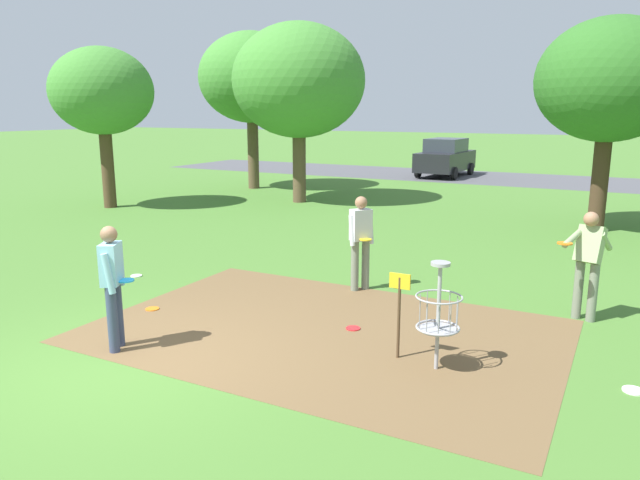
{
  "coord_description": "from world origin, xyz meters",
  "views": [
    {
      "loc": [
        5.55,
        -5.14,
        3.19
      ],
      "look_at": [
        0.87,
        3.71,
        1.0
      ],
      "focal_mm": 33.36,
      "sensor_mm": 36.0,
      "label": 1
    }
  ],
  "objects_px": {
    "frisbee_by_tee": "(152,309)",
    "frisbee_near_basket": "(634,391)",
    "player_foreground_watching": "(113,281)",
    "tree_near_left": "(299,81)",
    "tree_mid_left": "(610,81)",
    "player_throwing": "(361,238)",
    "disc_golf_basket": "(434,311)",
    "tree_near_right": "(102,92)",
    "player_waiting_left": "(588,258)",
    "tree_mid_center": "(251,78)",
    "frisbee_far_left": "(136,276)",
    "parked_car_leftmost": "(445,157)",
    "frisbee_mid_grass": "(353,328)"
  },
  "relations": [
    {
      "from": "player_foreground_watching",
      "to": "parked_car_leftmost",
      "type": "distance_m",
      "value": 23.46
    },
    {
      "from": "frisbee_far_left",
      "to": "tree_near_left",
      "type": "height_order",
      "value": "tree_near_left"
    },
    {
      "from": "tree_mid_left",
      "to": "tree_mid_center",
      "type": "height_order",
      "value": "tree_mid_center"
    },
    {
      "from": "disc_golf_basket",
      "to": "tree_near_right",
      "type": "relative_size",
      "value": 0.27
    },
    {
      "from": "player_foreground_watching",
      "to": "tree_mid_center",
      "type": "distance_m",
      "value": 17.44
    },
    {
      "from": "player_foreground_watching",
      "to": "tree_mid_left",
      "type": "height_order",
      "value": "tree_mid_left"
    },
    {
      "from": "tree_near_left",
      "to": "player_waiting_left",
      "type": "bearing_deg",
      "value": -40.55
    },
    {
      "from": "player_throwing",
      "to": "frisbee_near_basket",
      "type": "bearing_deg",
      "value": -26.01
    },
    {
      "from": "frisbee_far_left",
      "to": "tree_mid_center",
      "type": "relative_size",
      "value": 0.03
    },
    {
      "from": "parked_car_leftmost",
      "to": "frisbee_near_basket",
      "type": "bearing_deg",
      "value": -68.4
    },
    {
      "from": "disc_golf_basket",
      "to": "tree_mid_center",
      "type": "distance_m",
      "value": 18.56
    },
    {
      "from": "player_foreground_watching",
      "to": "player_waiting_left",
      "type": "relative_size",
      "value": 1.0
    },
    {
      "from": "disc_golf_basket",
      "to": "frisbee_far_left",
      "type": "height_order",
      "value": "disc_golf_basket"
    },
    {
      "from": "player_foreground_watching",
      "to": "tree_near_right",
      "type": "distance_m",
      "value": 13.14
    },
    {
      "from": "tree_near_left",
      "to": "parked_car_leftmost",
      "type": "bearing_deg",
      "value": 78.46
    },
    {
      "from": "player_throwing",
      "to": "tree_near_right",
      "type": "xyz_separation_m",
      "value": [
        -11.25,
        4.66,
        2.79
      ]
    },
    {
      "from": "frisbee_near_basket",
      "to": "disc_golf_basket",
      "type": "bearing_deg",
      "value": -168.51
    },
    {
      "from": "tree_mid_center",
      "to": "tree_near_left",
      "type": "bearing_deg",
      "value": -33.91
    },
    {
      "from": "tree_near_left",
      "to": "player_foreground_watching",
      "type": "bearing_deg",
      "value": -70.86
    },
    {
      "from": "tree_mid_left",
      "to": "player_throwing",
      "type": "bearing_deg",
      "value": -113.48
    },
    {
      "from": "player_throwing",
      "to": "tree_near_left",
      "type": "xyz_separation_m",
      "value": [
        -6.23,
        8.67,
        3.19
      ]
    },
    {
      "from": "tree_near_right",
      "to": "frisbee_by_tee",
      "type": "bearing_deg",
      "value": -39.87
    },
    {
      "from": "tree_mid_center",
      "to": "tree_mid_left",
      "type": "bearing_deg",
      "value": -13.63
    },
    {
      "from": "disc_golf_basket",
      "to": "frisbee_far_left",
      "type": "xyz_separation_m",
      "value": [
        -6.42,
        1.39,
        -0.74
      ]
    },
    {
      "from": "tree_near_left",
      "to": "disc_golf_basket",
      "type": "bearing_deg",
      "value": -53.38
    },
    {
      "from": "frisbee_by_tee",
      "to": "tree_near_left",
      "type": "relative_size",
      "value": 0.04
    },
    {
      "from": "frisbee_by_tee",
      "to": "frisbee_near_basket",
      "type": "bearing_deg",
      "value": 3.48
    },
    {
      "from": "player_foreground_watching",
      "to": "tree_near_left",
      "type": "relative_size",
      "value": 0.28
    },
    {
      "from": "parked_car_leftmost",
      "to": "frisbee_by_tee",
      "type": "bearing_deg",
      "value": -86.09
    },
    {
      "from": "player_throwing",
      "to": "disc_golf_basket",
      "type": "bearing_deg",
      "value": -50.47
    },
    {
      "from": "frisbee_mid_grass",
      "to": "tree_near_left",
      "type": "bearing_deg",
      "value": 123.42
    },
    {
      "from": "tree_near_right",
      "to": "tree_mid_center",
      "type": "xyz_separation_m",
      "value": [
        1.46,
        6.4,
        0.69
      ]
    },
    {
      "from": "disc_golf_basket",
      "to": "frisbee_mid_grass",
      "type": "relative_size",
      "value": 6.43
    },
    {
      "from": "player_foreground_watching",
      "to": "player_throwing",
      "type": "distance_m",
      "value": 4.44
    },
    {
      "from": "player_throwing",
      "to": "frisbee_by_tee",
      "type": "xyz_separation_m",
      "value": [
        -2.56,
        -2.6,
        -0.96
      ]
    },
    {
      "from": "player_waiting_left",
      "to": "frisbee_by_tee",
      "type": "relative_size",
      "value": 7.76
    },
    {
      "from": "frisbee_near_basket",
      "to": "tree_near_left",
      "type": "relative_size",
      "value": 0.04
    },
    {
      "from": "disc_golf_basket",
      "to": "player_waiting_left",
      "type": "bearing_deg",
      "value": 61.22
    },
    {
      "from": "player_throwing",
      "to": "frisbee_mid_grass",
      "type": "bearing_deg",
      "value": -68.81
    },
    {
      "from": "frisbee_mid_grass",
      "to": "tree_mid_center",
      "type": "bearing_deg",
      "value": 129.12
    },
    {
      "from": "player_waiting_left",
      "to": "tree_mid_center",
      "type": "relative_size",
      "value": 0.27
    },
    {
      "from": "player_throwing",
      "to": "player_waiting_left",
      "type": "height_order",
      "value": "same"
    },
    {
      "from": "frisbee_mid_grass",
      "to": "frisbee_near_basket",
      "type": "bearing_deg",
      "value": -4.67
    },
    {
      "from": "frisbee_near_basket",
      "to": "tree_near_right",
      "type": "distance_m",
      "value": 17.52
    },
    {
      "from": "frisbee_by_tee",
      "to": "tree_near_left",
      "type": "distance_m",
      "value": 12.55
    },
    {
      "from": "frisbee_near_basket",
      "to": "parked_car_leftmost",
      "type": "bearing_deg",
      "value": 111.6
    },
    {
      "from": "player_waiting_left",
      "to": "frisbee_by_tee",
      "type": "bearing_deg",
      "value": -156.19
    },
    {
      "from": "frisbee_mid_grass",
      "to": "player_throwing",
      "type": "bearing_deg",
      "value": 111.19
    },
    {
      "from": "disc_golf_basket",
      "to": "player_throwing",
      "type": "height_order",
      "value": "player_throwing"
    },
    {
      "from": "frisbee_far_left",
      "to": "tree_mid_center",
      "type": "xyz_separation_m",
      "value": [
        -5.54,
        12.31,
        4.44
      ]
    }
  ]
}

